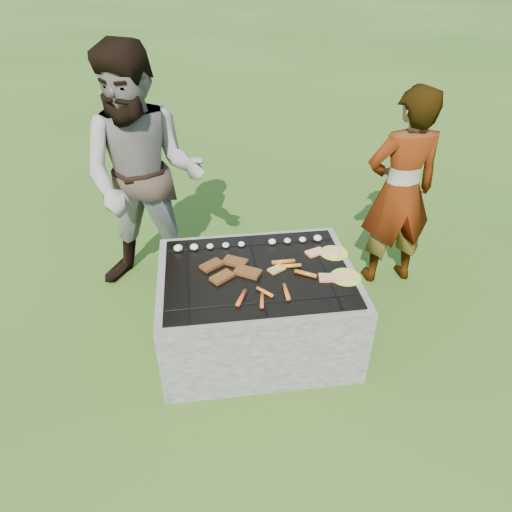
# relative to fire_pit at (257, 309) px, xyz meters

# --- Properties ---
(lawn) EXTENTS (60.00, 60.00, 0.00)m
(lawn) POSITION_rel_fire_pit_xyz_m (0.00, 0.00, -0.28)
(lawn) COLOR #294C13
(lawn) RESTS_ON ground
(fire_pit) EXTENTS (1.30, 1.00, 0.62)m
(fire_pit) POSITION_rel_fire_pit_xyz_m (0.00, 0.00, 0.00)
(fire_pit) COLOR #A0998E
(fire_pit) RESTS_ON ground
(mushrooms) EXTENTS (1.06, 0.06, 0.04)m
(mushrooms) POSITION_rel_fire_pit_xyz_m (-0.05, 0.32, 0.35)
(mushrooms) COLOR beige
(mushrooms) RESTS_ON fire_pit
(pork_slabs) EXTENTS (0.41, 0.32, 0.02)m
(pork_slabs) POSITION_rel_fire_pit_xyz_m (-0.17, 0.03, 0.34)
(pork_slabs) COLOR #934A1A
(pork_slabs) RESTS_ON fire_pit
(sausages) EXTENTS (0.55, 0.46, 0.03)m
(sausages) POSITION_rel_fire_pit_xyz_m (0.12, -0.14, 0.34)
(sausages) COLOR orange
(sausages) RESTS_ON fire_pit
(bread_on_grate) EXTENTS (0.46, 0.41, 0.02)m
(bread_on_grate) POSITION_rel_fire_pit_xyz_m (0.37, -0.01, 0.34)
(bread_on_grate) COLOR tan
(bread_on_grate) RESTS_ON fire_pit
(plate_far) EXTENTS (0.24, 0.24, 0.03)m
(plate_far) POSITION_rel_fire_pit_xyz_m (0.56, 0.14, 0.33)
(plate_far) COLOR yellow
(plate_far) RESTS_ON fire_pit
(plate_near) EXTENTS (0.25, 0.25, 0.03)m
(plate_near) POSITION_rel_fire_pit_xyz_m (0.56, -0.14, 0.33)
(plate_near) COLOR yellow
(plate_near) RESTS_ON fire_pit
(cook) EXTENTS (0.61, 0.41, 1.62)m
(cook) POSITION_rel_fire_pit_xyz_m (1.20, 0.62, 0.53)
(cook) COLOR gray
(cook) RESTS_ON ground
(bystander) EXTENTS (1.04, 0.88, 1.91)m
(bystander) POSITION_rel_fire_pit_xyz_m (-0.73, 0.80, 0.67)
(bystander) COLOR gray
(bystander) RESTS_ON ground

